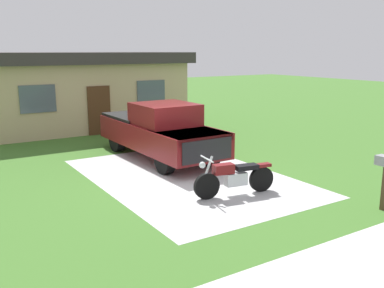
{
  "coord_description": "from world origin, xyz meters",
  "views": [
    {
      "loc": [
        -6.26,
        -10.15,
        3.58
      ],
      "look_at": [
        0.31,
        0.23,
        0.9
      ],
      "focal_mm": 40.16,
      "sensor_mm": 36.0,
      "label": 1
    }
  ],
  "objects": [
    {
      "name": "ground_plane",
      "position": [
        0.0,
        0.0,
        0.0
      ],
      "size": [
        80.0,
        80.0,
        0.0
      ],
      "primitive_type": "plane",
      "color": "#40702A"
    },
    {
      "name": "driveway_pad",
      "position": [
        0.0,
        0.0,
        0.0
      ],
      "size": [
        4.96,
        7.42,
        0.01
      ],
      "primitive_type": "cube",
      "color": "silver",
      "rests_on": "ground"
    },
    {
      "name": "sidewalk_strip",
      "position": [
        0.0,
        -6.0,
        0.0
      ],
      "size": [
        36.0,
        1.8,
        0.01
      ],
      "primitive_type": "cube",
      "color": "silver",
      "rests_on": "ground"
    },
    {
      "name": "motorcycle",
      "position": [
        0.16,
        -1.98,
        0.47
      ],
      "size": [
        2.2,
        0.75,
        1.09
      ],
      "color": "black",
      "rests_on": "ground"
    },
    {
      "name": "pickup_truck",
      "position": [
        0.41,
        2.5,
        0.95
      ],
      "size": [
        2.08,
        5.66,
        1.9
      ],
      "color": "black",
      "rests_on": "ground"
    },
    {
      "name": "neighbor_house",
      "position": [
        0.19,
        10.06,
        1.79
      ],
      "size": [
        9.6,
        5.6,
        3.5
      ],
      "color": "tan",
      "rests_on": "ground"
    }
  ]
}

